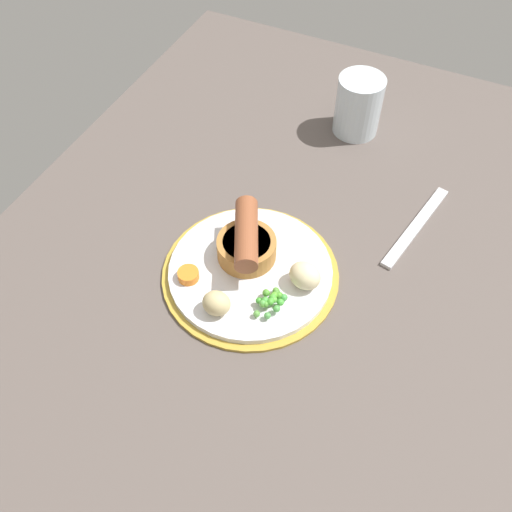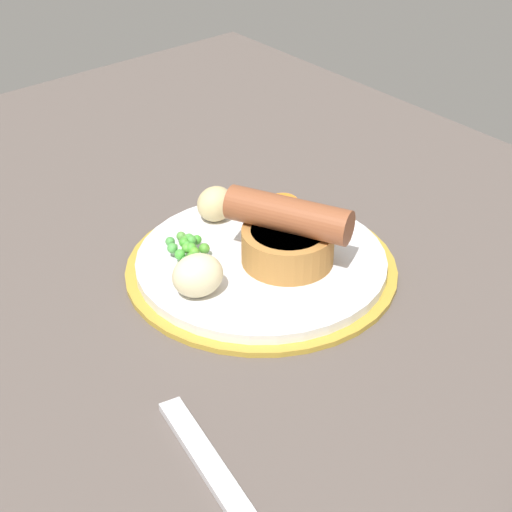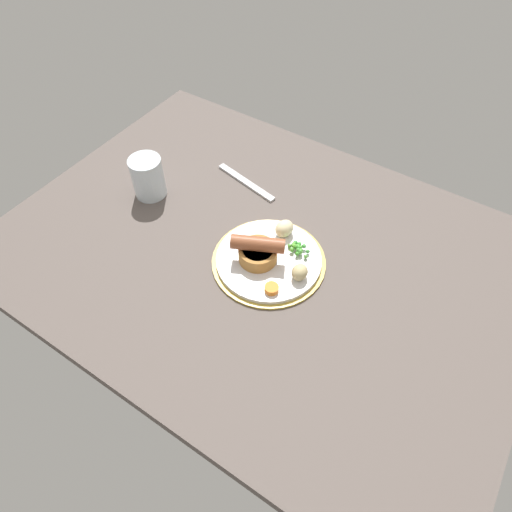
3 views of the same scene
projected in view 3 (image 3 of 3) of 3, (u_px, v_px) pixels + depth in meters
dining_table at (261, 254)px, 98.75cm from camera, size 110.00×80.00×3.00cm
dinner_plate at (269, 260)px, 95.01cm from camera, size 23.85×23.85×1.40cm
sausage_pudding at (258, 250)px, 92.24cm from camera, size 11.06×7.98×6.13cm
pea_pile at (298, 248)px, 94.80cm from camera, size 5.18×3.50×1.80cm
potato_chunk_0 at (284, 228)px, 97.20cm from camera, size 4.37×4.93×3.58cm
potato_chunk_1 at (300, 272)px, 89.90cm from camera, size 3.36×3.80×3.30cm
carrot_slice_0 at (272, 289)px, 88.64cm from camera, size 3.92×3.92×1.24cm
fork at (246, 182)px, 110.93cm from camera, size 17.96×5.15×0.60cm
drinking_glass at (148, 177)px, 105.17cm from camera, size 7.49×7.49×9.81cm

